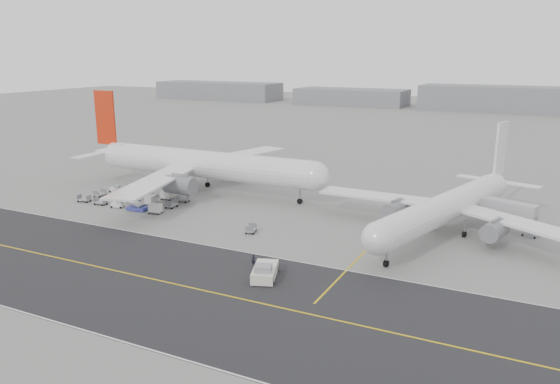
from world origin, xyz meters
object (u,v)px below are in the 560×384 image
at_px(airliner_b, 449,206).
at_px(pushback_tug, 265,272).
at_px(ground_crew_a, 253,260).
at_px(airliner_a, 199,164).
at_px(jet_bridge, 498,208).

height_order(airliner_b, pushback_tug, airliner_b).
xyz_separation_m(pushback_tug, ground_crew_a, (-3.79, 3.43, -0.07)).
height_order(pushback_tug, ground_crew_a, pushback_tug).
distance_m(airliner_a, airliner_b, 59.69).
distance_m(airliner_b, ground_crew_a, 38.46).
bearing_deg(ground_crew_a, airliner_a, 129.07).
relative_size(airliner_b, jet_bridge, 3.35).
height_order(jet_bridge, ground_crew_a, jet_bridge).
bearing_deg(pushback_tug, jet_bridge, 35.58).
relative_size(airliner_b, ground_crew_a, 26.71).
xyz_separation_m(jet_bridge, ground_crew_a, (-32.06, -36.86, -3.13)).
bearing_deg(jet_bridge, airliner_b, -117.50).
height_order(airliner_b, ground_crew_a, airliner_b).
xyz_separation_m(pushback_tug, jet_bridge, (28.27, 40.29, 3.06)).
bearing_deg(pushback_tug, airliner_b, 38.57).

